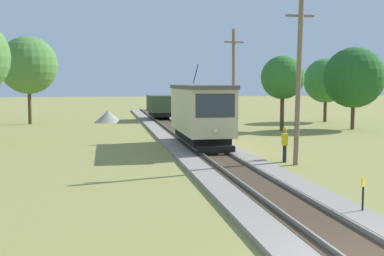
# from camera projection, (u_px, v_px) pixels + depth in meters

# --- Properties ---
(red_tram) EXTENTS (2.60, 8.54, 4.79)m
(red_tram) POSITION_uv_depth(u_px,v_px,m) (201.00, 112.00, 29.50)
(red_tram) COLOR beige
(red_tram) RESTS_ON rail_right
(freight_car) EXTENTS (2.40, 5.20, 2.31)m
(freight_car) POSITION_uv_depth(u_px,v_px,m) (160.00, 106.00, 51.20)
(freight_car) COLOR #384C33
(freight_car) RESTS_ON rail_right
(utility_pole_near_tram) EXTENTS (1.40, 0.59, 8.05)m
(utility_pole_near_tram) POSITION_uv_depth(u_px,v_px,m) (299.00, 79.00, 23.11)
(utility_pole_near_tram) COLOR #7A664C
(utility_pole_near_tram) RESTS_ON ground
(utility_pole_mid) EXTENTS (1.40, 0.44, 7.74)m
(utility_pole_mid) POSITION_uv_depth(u_px,v_px,m) (234.00, 83.00, 34.77)
(utility_pole_mid) COLOR #7A664C
(utility_pole_mid) RESTS_ON ground
(trackside_signal_marker) EXTENTS (0.21, 0.21, 1.18)m
(trackside_signal_marker) POSITION_uv_depth(u_px,v_px,m) (363.00, 194.00, 14.52)
(trackside_signal_marker) COLOR black
(trackside_signal_marker) RESTS_ON ground
(gravel_pile) EXTENTS (2.73, 2.73, 1.19)m
(gravel_pile) POSITION_uv_depth(u_px,v_px,m) (108.00, 116.00, 48.77)
(gravel_pile) COLOR #9E998E
(gravel_pile) RESTS_ON ground
(track_worker) EXTENTS (0.28, 0.41, 1.78)m
(track_worker) POSITION_uv_depth(u_px,v_px,m) (285.00, 143.00, 24.39)
(track_worker) COLOR black
(track_worker) RESTS_ON ground
(tree_left_near) EXTENTS (5.45, 5.45, 8.34)m
(tree_left_near) POSITION_uv_depth(u_px,v_px,m) (28.00, 65.00, 46.33)
(tree_left_near) COLOR #4C3823
(tree_left_near) RESTS_ON ground
(tree_right_near) EXTENTS (5.10, 5.10, 6.93)m
(tree_right_near) POSITION_uv_depth(u_px,v_px,m) (354.00, 78.00, 41.10)
(tree_right_near) COLOR #4C3823
(tree_right_near) RESTS_ON ground
(tree_right_far) EXTENTS (4.45, 4.45, 6.39)m
(tree_right_far) POSITION_uv_depth(u_px,v_px,m) (326.00, 81.00, 49.08)
(tree_right_far) COLOR #4C3823
(tree_right_far) RESTS_ON ground
(tree_horizon) EXTENTS (3.55, 3.55, 6.16)m
(tree_horizon) POSITION_uv_depth(u_px,v_px,m) (283.00, 78.00, 39.88)
(tree_horizon) COLOR #4C3823
(tree_horizon) RESTS_ON ground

